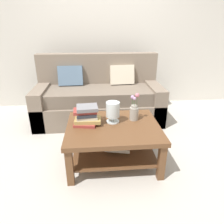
{
  "coord_description": "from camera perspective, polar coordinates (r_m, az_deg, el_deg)",
  "views": [
    {
      "loc": [
        -0.2,
        -2.38,
        1.5
      ],
      "look_at": [
        -0.01,
        -0.21,
        0.56
      ],
      "focal_mm": 32.58,
      "sensor_mm": 36.0,
      "label": 1
    }
  ],
  "objects": [
    {
      "name": "book_stack_main",
      "position": [
        2.29,
        -7.11,
        -1.0
      ],
      "size": [
        0.31,
        0.26,
        0.21
      ],
      "color": "#993833",
      "rests_on": "coffee_table"
    },
    {
      "name": "back_wall",
      "position": [
        4.04,
        -2.23,
        21.14
      ],
      "size": [
        6.4,
        0.12,
        2.7
      ],
      "primitive_type": "cube",
      "color": "beige",
      "rests_on": "ground"
    },
    {
      "name": "coffee_table",
      "position": [
        2.34,
        0.43,
        -6.68
      ],
      "size": [
        1.04,
        0.85,
        0.46
      ],
      "color": "brown",
      "rests_on": "ground"
    },
    {
      "name": "couch",
      "position": [
        3.44,
        -3.73,
        3.96
      ],
      "size": [
        2.03,
        0.9,
        1.06
      ],
      "color": "#7A6B5B",
      "rests_on": "ground"
    },
    {
      "name": "flower_pitcher",
      "position": [
        2.39,
        6.24,
        0.33
      ],
      "size": [
        0.1,
        0.1,
        0.33
      ],
      "color": "#9E998E",
      "rests_on": "coffee_table"
    },
    {
      "name": "ground_plane",
      "position": [
        2.82,
        -0.09,
        -8.83
      ],
      "size": [
        10.0,
        10.0,
        0.0
      ],
      "primitive_type": "plane",
      "color": "#B7B2A8"
    },
    {
      "name": "glass_hurricane_vase",
      "position": [
        2.3,
        0.24,
        0.43
      ],
      "size": [
        0.16,
        0.16,
        0.24
      ],
      "color": "silver",
      "rests_on": "coffee_table"
    }
  ]
}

